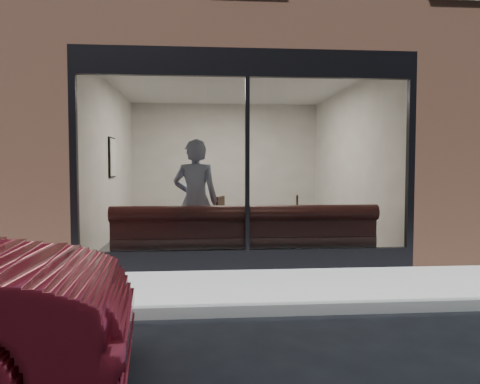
{
  "coord_description": "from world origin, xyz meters",
  "views": [
    {
      "loc": [
        -0.68,
        -4.7,
        1.53
      ],
      "look_at": [
        -0.08,
        2.4,
        1.13
      ],
      "focal_mm": 35.0,
      "sensor_mm": 36.0,
      "label": 1
    }
  ],
  "objects": [
    {
      "name": "ground",
      "position": [
        0.0,
        0.0,
        0.0
      ],
      "size": [
        120.0,
        120.0,
        0.0
      ],
      "primitive_type": "plane",
      "color": "black",
      "rests_on": "ground"
    },
    {
      "name": "sidewalk_near",
      "position": [
        0.0,
        1.0,
        0.01
      ],
      "size": [
        40.0,
        2.0,
        0.01
      ],
      "primitive_type": "cube",
      "color": "gray",
      "rests_on": "ground"
    },
    {
      "name": "kerb_near",
      "position": [
        0.0,
        -0.05,
        0.06
      ],
      "size": [
        40.0,
        0.1,
        0.12
      ],
      "primitive_type": "cube",
      "color": "gray",
      "rests_on": "ground"
    },
    {
      "name": "host_building_pier_left",
      "position": [
        -3.75,
        8.0,
        1.6
      ],
      "size": [
        2.5,
        12.0,
        3.2
      ],
      "primitive_type": "cube",
      "color": "brown",
      "rests_on": "ground"
    },
    {
      "name": "host_building_pier_right",
      "position": [
        3.75,
        8.0,
        1.6
      ],
      "size": [
        2.5,
        12.0,
        3.2
      ],
      "primitive_type": "cube",
      "color": "brown",
      "rests_on": "ground"
    },
    {
      "name": "host_building_backfill",
      "position": [
        0.0,
        11.0,
        1.6
      ],
      "size": [
        5.0,
        6.0,
        3.2
      ],
      "primitive_type": "cube",
      "color": "brown",
      "rests_on": "ground"
    },
    {
      "name": "cafe_floor",
      "position": [
        0.0,
        5.0,
        0.02
      ],
      "size": [
        6.0,
        6.0,
        0.0
      ],
      "primitive_type": "plane",
      "color": "#2D2D30",
      "rests_on": "ground"
    },
    {
      "name": "cafe_ceiling",
      "position": [
        0.0,
        5.0,
        3.19
      ],
      "size": [
        6.0,
        6.0,
        0.0
      ],
      "primitive_type": "plane",
      "rotation": [
        3.14,
        0.0,
        0.0
      ],
      "color": "white",
      "rests_on": "host_building_upper"
    },
    {
      "name": "cafe_wall_back",
      "position": [
        0.0,
        7.99,
        1.6
      ],
      "size": [
        5.0,
        0.0,
        5.0
      ],
      "primitive_type": "plane",
      "rotation": [
        1.57,
        0.0,
        0.0
      ],
      "color": "beige",
      "rests_on": "ground"
    },
    {
      "name": "cafe_wall_left",
      "position": [
        -2.49,
        5.0,
        1.6
      ],
      "size": [
        0.0,
        6.0,
        6.0
      ],
      "primitive_type": "plane",
      "rotation": [
        1.57,
        0.0,
        1.57
      ],
      "color": "beige",
      "rests_on": "ground"
    },
    {
      "name": "cafe_wall_right",
      "position": [
        2.49,
        5.0,
        1.6
      ],
      "size": [
        0.0,
        6.0,
        6.0
      ],
      "primitive_type": "plane",
      "rotation": [
        1.57,
        0.0,
        -1.57
      ],
      "color": "beige",
      "rests_on": "ground"
    },
    {
      "name": "storefront_kick",
      "position": [
        0.0,
        2.05,
        0.15
      ],
      "size": [
        5.0,
        0.1,
        0.3
      ],
      "primitive_type": "cube",
      "color": "black",
      "rests_on": "ground"
    },
    {
      "name": "storefront_header",
      "position": [
        0.0,
        2.05,
        3.0
      ],
      "size": [
        5.0,
        0.1,
        0.4
      ],
      "primitive_type": "cube",
      "color": "black",
      "rests_on": "host_building_upper"
    },
    {
      "name": "storefront_mullion",
      "position": [
        0.0,
        2.05,
        1.55
      ],
      "size": [
        0.06,
        0.1,
        2.5
      ],
      "primitive_type": "cube",
      "color": "black",
      "rests_on": "storefront_kick"
    },
    {
      "name": "storefront_glass",
      "position": [
        0.0,
        2.02,
        1.55
      ],
      "size": [
        4.8,
        0.0,
        4.8
      ],
      "primitive_type": "plane",
      "rotation": [
        1.57,
        0.0,
        0.0
      ],
      "color": "white",
      "rests_on": "storefront_kick"
    },
    {
      "name": "banquette",
      "position": [
        0.0,
        2.45,
        0.23
      ],
      "size": [
        4.0,
        0.55,
        0.45
      ],
      "primitive_type": "cube",
      "color": "#391814",
      "rests_on": "cafe_floor"
    },
    {
      "name": "person",
      "position": [
        -0.76,
        2.68,
        0.97
      ],
      "size": [
        0.77,
        0.57,
        1.94
      ],
      "primitive_type": "imported",
      "rotation": [
        0.0,
        0.0,
        2.99
      ],
      "color": "#8F9FBE",
      "rests_on": "cafe_floor"
    },
    {
      "name": "cafe_table_left",
      "position": [
        -1.48,
        3.04,
        0.74
      ],
      "size": [
        0.6,
        0.6,
        0.03
      ],
      "primitive_type": "cube",
      "rotation": [
        0.0,
        0.0,
        -0.12
      ],
      "color": "black",
      "rests_on": "cafe_floor"
    },
    {
      "name": "cafe_table_right",
      "position": [
        0.71,
        3.0,
        0.74
      ],
      "size": [
        0.69,
        0.69,
        0.03
      ],
      "primitive_type": "cube",
      "rotation": [
        0.0,
        0.0,
        -0.36
      ],
      "color": "black",
      "rests_on": "cafe_floor"
    },
    {
      "name": "cafe_chair_left",
      "position": [
        -0.48,
        4.16,
        0.24
      ],
      "size": [
        0.59,
        0.59,
        0.04
      ],
      "primitive_type": "cube",
      "rotation": [
        0.0,
        0.0,
        2.82
      ],
      "color": "black",
      "rests_on": "cafe_floor"
    },
    {
      "name": "cafe_chair_right",
      "position": [
        1.03,
        4.39,
        0.24
      ],
      "size": [
        0.43,
        0.43,
        0.03
      ],
      "primitive_type": "cube",
      "rotation": [
        0.0,
        0.0,
        2.93
      ],
      "color": "black",
      "rests_on": "cafe_floor"
    },
    {
      "name": "wall_poster",
      "position": [
        -2.45,
        5.01,
        1.7
      ],
      "size": [
        0.02,
        0.57,
        0.76
      ],
      "primitive_type": "cube",
      "color": "white",
      "rests_on": "cafe_wall_left"
    }
  ]
}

